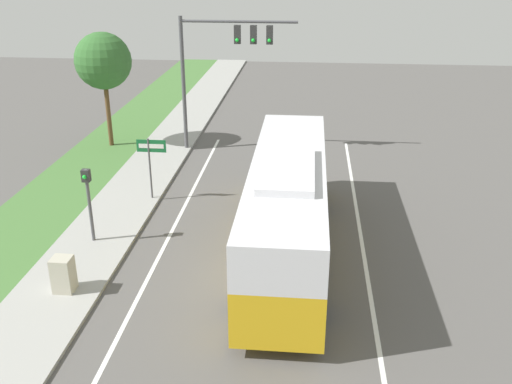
% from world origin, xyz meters
% --- Properties ---
extents(ground_plane, '(80.00, 80.00, 0.00)m').
position_xyz_m(ground_plane, '(0.00, 0.00, 0.00)').
color(ground_plane, '#565451').
extents(sidewalk, '(2.80, 80.00, 0.12)m').
position_xyz_m(sidewalk, '(-6.20, 0.00, 0.06)').
color(sidewalk, '#9E9E99').
rests_on(sidewalk, ground_plane).
extents(lane_divider_near, '(0.14, 30.00, 0.01)m').
position_xyz_m(lane_divider_near, '(-3.60, 0.00, 0.00)').
color(lane_divider_near, silver).
rests_on(lane_divider_near, ground_plane).
extents(lane_divider_far, '(0.14, 30.00, 0.01)m').
position_xyz_m(lane_divider_far, '(3.60, 0.00, 0.00)').
color(lane_divider_far, silver).
rests_on(lane_divider_far, ground_plane).
extents(bus, '(2.66, 11.96, 3.64)m').
position_xyz_m(bus, '(0.86, 2.17, 1.99)').
color(bus, gold).
rests_on(bus, ground_plane).
extents(signal_gantry, '(5.94, 0.41, 6.97)m').
position_xyz_m(signal_gantry, '(-3.09, 13.11, 5.09)').
color(signal_gantry, '#4C4C51').
rests_on(signal_gantry, ground_plane).
extents(pedestrian_signal, '(0.28, 0.34, 2.89)m').
position_xyz_m(pedestrian_signal, '(-6.23, 2.23, 1.98)').
color(pedestrian_signal, '#4C4C51').
rests_on(pedestrian_signal, ground_plane).
extents(street_sign, '(1.24, 0.08, 2.77)m').
position_xyz_m(street_sign, '(-5.05, 6.27, 1.97)').
color(street_sign, '#4C4C51').
rests_on(street_sign, ground_plane).
extents(utility_cabinet, '(0.61, 0.59, 1.15)m').
position_xyz_m(utility_cabinet, '(-5.92, -1.12, 0.69)').
color(utility_cabinet, '#B7B29E').
rests_on(utility_cabinet, sidewalk).
extents(roadside_tree, '(2.94, 2.94, 6.04)m').
position_xyz_m(roadside_tree, '(-9.26, 13.21, 4.65)').
color(roadside_tree, brown).
rests_on(roadside_tree, grass_verge).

